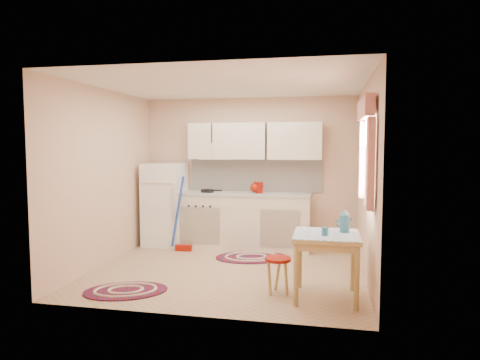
# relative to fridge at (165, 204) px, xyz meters

# --- Properties ---
(room_shell) EXTENTS (3.64, 3.60, 2.52)m
(room_shell) POSITION_rel_fridge_xyz_m (1.54, -1.01, 0.90)
(room_shell) COLOR tan
(room_shell) RESTS_ON ground
(fridge) EXTENTS (0.65, 0.60, 1.40)m
(fridge) POSITION_rel_fridge_xyz_m (0.00, 0.00, 0.00)
(fridge) COLOR white
(fridge) RESTS_ON ground
(broom) EXTENTS (0.29, 0.14, 1.20)m
(broom) POSITION_rel_fridge_xyz_m (0.45, -0.35, -0.10)
(broom) COLOR blue
(broom) RESTS_ON ground
(base_cabinets) EXTENTS (2.25, 0.60, 0.88)m
(base_cabinets) POSITION_rel_fridge_xyz_m (1.32, 0.05, -0.26)
(base_cabinets) COLOR silver
(base_cabinets) RESTS_ON ground
(countertop) EXTENTS (2.27, 0.62, 0.04)m
(countertop) POSITION_rel_fridge_xyz_m (1.32, 0.05, 0.20)
(countertop) COLOR #B1AFA8
(countertop) RESTS_ON base_cabinets
(frying_pan) EXTENTS (0.28, 0.28, 0.05)m
(frying_pan) POSITION_rel_fridge_xyz_m (0.75, 0.00, 0.24)
(frying_pan) COLOR black
(frying_pan) RESTS_ON countertop
(red_kettle) EXTENTS (0.20, 0.18, 0.18)m
(red_kettle) POSITION_rel_fridge_xyz_m (1.55, 0.05, 0.31)
(red_kettle) COLOR #8A1005
(red_kettle) RESTS_ON countertop
(red_canister) EXTENTS (0.14, 0.14, 0.16)m
(red_canister) POSITION_rel_fridge_xyz_m (1.62, 0.05, 0.30)
(red_canister) COLOR #8A1005
(red_canister) RESTS_ON countertop
(table) EXTENTS (0.72, 0.72, 0.72)m
(table) POSITION_rel_fridge_xyz_m (2.70, -2.07, -0.34)
(table) COLOR tan
(table) RESTS_ON ground
(stool) EXTENTS (0.33, 0.33, 0.42)m
(stool) POSITION_rel_fridge_xyz_m (2.16, -2.03, -0.49)
(stool) COLOR #8A1005
(stool) RESTS_ON ground
(coffee_pot) EXTENTS (0.15, 0.13, 0.27)m
(coffee_pot) POSITION_rel_fridge_xyz_m (2.89, -1.95, 0.16)
(coffee_pot) COLOR #2D688A
(coffee_pot) RESTS_ON table
(mug) EXTENTS (0.09, 0.09, 0.10)m
(mug) POSITION_rel_fridge_xyz_m (2.68, -2.17, 0.07)
(mug) COLOR #2D688A
(mug) RESTS_ON table
(rug_center) EXTENTS (1.25, 1.01, 0.02)m
(rug_center) POSITION_rel_fridge_xyz_m (1.59, -0.55, -0.69)
(rug_center) COLOR maroon
(rug_center) RESTS_ON ground
(rug_left) EXTENTS (1.13, 0.95, 0.02)m
(rug_left) POSITION_rel_fridge_xyz_m (0.41, -2.32, -0.69)
(rug_left) COLOR maroon
(rug_left) RESTS_ON ground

